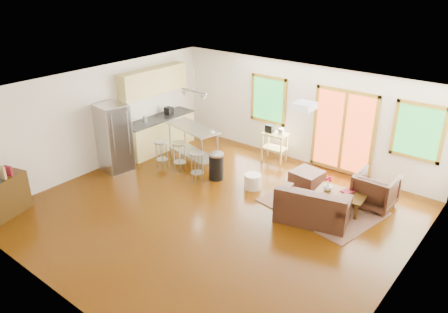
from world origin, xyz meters
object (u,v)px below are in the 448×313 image
Objects in this scene: coffee_table at (340,195)px; ottoman at (307,180)px; refrigerator at (114,138)px; rug at (322,207)px; kitchen_cart at (274,137)px; armchair at (375,189)px; loveseat at (312,208)px; island at (193,138)px.

ottoman is at bearing 157.16° from coffee_table.
refrigerator is at bearing -153.84° from ottoman.
kitchen_cart is (-2.17, 1.42, 0.66)m from rug.
armchair is 3.10m from kitchen_cart.
rug is at bearing 84.08° from loveseat.
loveseat is at bearing 18.03° from refrigerator.
island is (1.25, 1.53, -0.17)m from refrigerator.
refrigerator is (-5.86, -2.29, 0.44)m from armchair.
rug is 0.72m from loveseat.
island is (-3.85, 0.63, 0.39)m from loveseat.
loveseat is 2.46× the size of ottoman.
rug is at bearing 41.48° from armchair.
island reaches higher than coffee_table.
loveseat is 1.60m from armchair.
rug is 5.31m from refrigerator.
coffee_table is at bearing -22.84° from ottoman.
rug is 2.67m from kitchen_cart.
coffee_table is 1.65× the size of ottoman.
kitchen_cart is at bearing 54.21° from refrigerator.
refrigerator is 1.03× the size of island.
coffee_table is 1.08× the size of kitchen_cart.
kitchen_cart is (-2.50, 1.28, 0.33)m from coffee_table.
armchair is (0.52, 0.61, 0.08)m from coffee_table.
ottoman is at bearing 10.95° from island.
coffee_table is (0.33, 0.14, 0.34)m from rug.
refrigerator is 4.11m from kitchen_cart.
loveseat is 1.61× the size of kitchen_cart.
rug is 1.46× the size of loveseat.
refrigerator reaches higher than loveseat.
ottoman is (-0.79, 1.22, -0.09)m from loveseat.
rug is 3.60× the size of ottoman.
kitchen_cart reaches higher than loveseat.
refrigerator is at bearing -162.50° from coffee_table.
kitchen_cart is (-3.02, 0.67, 0.25)m from armchair.
ottoman reaches higher than rug.
island is at bearing -169.05° from ottoman.
ottoman is at bearing 6.60° from armchair.
ottoman is at bearing 140.55° from rug.
armchair is 0.50× the size of island.
refrigerator is 1.98m from island.
coffee_table is at bearing 2.21° from island.
ottoman is at bearing 34.25° from refrigerator.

